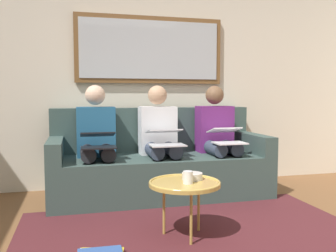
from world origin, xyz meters
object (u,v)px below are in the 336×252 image
at_px(framed_mirror, 150,50).
at_px(laptop_white, 227,136).
at_px(laptop_black, 98,140).
at_px(person_right, 96,139).
at_px(cup, 188,177).
at_px(person_left, 218,135).
at_px(coffee_table, 185,184).
at_px(couch, 158,164).
at_px(laptop_silver, 165,137).
at_px(bowl, 192,176).
at_px(person_middle, 160,137).

bearing_deg(framed_mirror, laptop_white, 132.59).
bearing_deg(laptop_black, laptop_white, -179.60).
relative_size(person_right, laptop_black, 3.44).
relative_size(laptop_white, laptop_black, 1.11).
distance_m(framed_mirror, cup, 1.99).
relative_size(person_left, laptop_white, 3.10).
bearing_deg(coffee_table, person_left, -122.07).
bearing_deg(couch, framed_mirror, -90.00).
xyz_separation_m(cup, person_left, (-0.71, -1.19, 0.16)).
bearing_deg(cup, coffee_table, -76.48).
bearing_deg(person_right, laptop_white, 169.40).
bearing_deg(laptop_white, cup, 53.41).
xyz_separation_m(couch, person_left, (-0.64, 0.07, 0.30)).
bearing_deg(laptop_white, framed_mirror, -47.41).
xyz_separation_m(laptop_silver, person_right, (0.64, -0.24, -0.03)).
distance_m(couch, bowl, 1.16).
xyz_separation_m(coffee_table, person_middle, (-0.08, -1.15, 0.22)).
distance_m(coffee_table, laptop_silver, 0.94).
distance_m(laptop_white, person_middle, 0.68).
relative_size(couch, cup, 24.44).
bearing_deg(laptop_silver, person_right, -20.72).
xyz_separation_m(cup, laptop_white, (-0.71, -0.95, 0.18)).
xyz_separation_m(bowl, laptop_white, (-0.64, -0.84, 0.20)).
height_order(couch, person_right, person_right).
distance_m(coffee_table, laptop_white, 1.18).
relative_size(laptop_white, person_right, 0.32).
bearing_deg(coffee_table, laptop_silver, -95.04).
bearing_deg(laptop_black, cup, 121.12).
distance_m(person_left, laptop_white, 0.24).
bearing_deg(person_middle, laptop_silver, 90.00).
relative_size(laptop_white, person_middle, 0.32).
relative_size(couch, framed_mirror, 1.31).
relative_size(coffee_table, person_right, 0.46).
distance_m(couch, person_middle, 0.31).
relative_size(framed_mirror, coffee_table, 3.22).
distance_m(coffee_table, person_middle, 1.17).
bearing_deg(cup, person_right, -64.45).
height_order(cup, person_right, person_right).
xyz_separation_m(person_left, person_right, (1.28, 0.00, 0.00)).
xyz_separation_m(cup, laptop_silver, (-0.07, -0.95, 0.18)).
height_order(person_left, laptop_silver, person_left).
bearing_deg(laptop_silver, laptop_white, -179.76).
bearing_deg(bowl, coffee_table, 41.63).
bearing_deg(person_middle, bowl, 89.86).
distance_m(framed_mirror, person_left, 1.23).
bearing_deg(laptop_silver, person_middle, -90.00).
bearing_deg(laptop_black, person_middle, -158.79).
relative_size(person_left, person_right, 1.00).
xyz_separation_m(person_middle, laptop_black, (0.64, 0.25, 0.02)).
xyz_separation_m(bowl, person_right, (0.64, -1.08, 0.18)).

